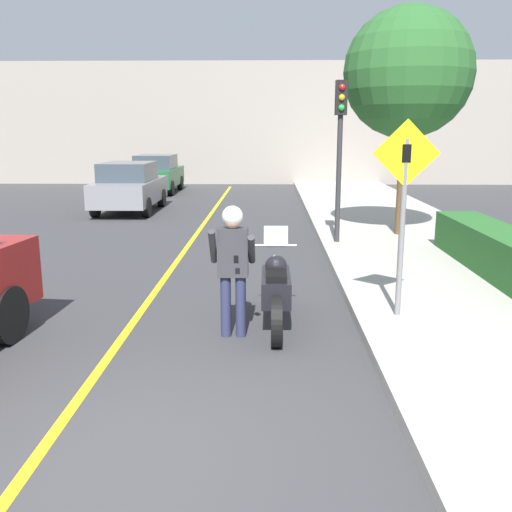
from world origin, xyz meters
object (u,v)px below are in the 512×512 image
at_px(crossing_sign, 404,200).
at_px(traffic_light, 340,131).
at_px(person_biker, 233,257).
at_px(motorcycle, 276,289).
at_px(parked_car_grey, 129,187).
at_px(parked_car_green, 157,173).
at_px(street_tree, 408,73).

bearing_deg(crossing_sign, traffic_light, 92.49).
height_order(person_biker, traffic_light, traffic_light).
bearing_deg(traffic_light, motorcycle, -105.16).
height_order(crossing_sign, traffic_light, traffic_light).
relative_size(parked_car_grey, parked_car_green, 1.00).
bearing_deg(street_tree, parked_car_green, 126.94).
bearing_deg(parked_car_green, motorcycle, -73.80).
xyz_separation_m(motorcycle, traffic_light, (1.50, 5.52, 2.18)).
height_order(traffic_light, parked_car_green, traffic_light).
height_order(motorcycle, crossing_sign, crossing_sign).
distance_m(crossing_sign, parked_car_green, 19.02).
bearing_deg(parked_car_grey, parked_car_green, 92.62).
xyz_separation_m(person_biker, parked_car_green, (-4.58, 18.24, -0.24)).
height_order(street_tree, parked_car_grey, street_tree).
bearing_deg(person_biker, traffic_light, 71.02).
bearing_deg(crossing_sign, person_biker, -166.94).
xyz_separation_m(motorcycle, parked_car_grey, (-4.87, 11.50, 0.34)).
xyz_separation_m(street_tree, parked_car_grey, (-8.08, 4.88, -3.21)).
relative_size(motorcycle, person_biker, 1.32).
xyz_separation_m(person_biker, crossing_sign, (2.31, 0.54, 0.69)).
distance_m(motorcycle, parked_car_green, 18.48).
bearing_deg(person_biker, parked_car_grey, 109.68).
height_order(person_biker, crossing_sign, crossing_sign).
relative_size(traffic_light, parked_car_green, 0.87).
distance_m(person_biker, street_tree, 8.59).
distance_m(motorcycle, parked_car_grey, 12.50).
bearing_deg(crossing_sign, motorcycle, -178.82).
bearing_deg(motorcycle, street_tree, 64.14).
height_order(crossing_sign, parked_car_grey, crossing_sign).
bearing_deg(street_tree, motorcycle, -115.86).
bearing_deg(parked_car_grey, traffic_light, -43.24).
relative_size(crossing_sign, parked_car_grey, 0.65).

